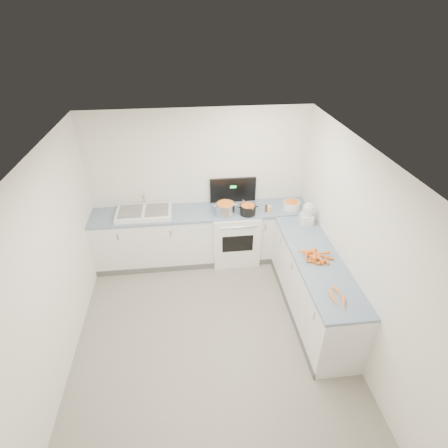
{
  "coord_description": "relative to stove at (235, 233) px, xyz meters",
  "views": [
    {
      "loc": [
        -0.2,
        -3.16,
        3.76
      ],
      "look_at": [
        0.3,
        1.1,
        1.05
      ],
      "focal_mm": 28.0,
      "sensor_mm": 36.0,
      "label": 1
    }
  ],
  "objects": [
    {
      "name": "food_processor",
      "position": [
        1.01,
        -0.53,
        0.61
      ],
      "size": [
        0.16,
        0.2,
        0.33
      ],
      "color": "white",
      "rests_on": "counter_right"
    },
    {
      "name": "wall_back",
      "position": [
        -0.55,
        0.31,
        0.78
      ],
      "size": [
        3.5,
        0.0,
        2.5
      ],
      "primitive_type": null,
      "rotation": [
        1.57,
        0.0,
        0.0
      ],
      "color": "white",
      "rests_on": "ground"
    },
    {
      "name": "sink",
      "position": [
        -1.45,
        0.02,
        0.5
      ],
      "size": [
        0.86,
        0.52,
        0.31
      ],
      "color": "white",
      "rests_on": "counter_back"
    },
    {
      "name": "peelings",
      "position": [
        -1.65,
        0.01,
        0.54
      ],
      "size": [
        0.22,
        0.28,
        0.01
      ],
      "color": "tan",
      "rests_on": "sink"
    },
    {
      "name": "black_pot",
      "position": [
        0.18,
        -0.16,
        0.53
      ],
      "size": [
        0.32,
        0.32,
        0.18
      ],
      "primitive_type": "cylinder",
      "rotation": [
        0.0,
        0.0,
        -0.35
      ],
      "color": "black",
      "rests_on": "stove"
    },
    {
      "name": "spice_jar",
      "position": [
        0.53,
        -0.15,
        0.52
      ],
      "size": [
        0.06,
        0.06,
        0.1
      ],
      "primitive_type": "cylinder",
      "color": "#E5B266",
      "rests_on": "counter_back"
    },
    {
      "name": "counter_right",
      "position": [
        0.9,
        -1.39,
        -0.0
      ],
      "size": [
        0.62,
        2.2,
        0.94
      ],
      "color": "white",
      "rests_on": "ground"
    },
    {
      "name": "floor",
      "position": [
        -0.55,
        -1.69,
        -0.47
      ],
      "size": [
        3.5,
        4.0,
        0.0
      ],
      "primitive_type": null,
      "color": "gray",
      "rests_on": "ground"
    },
    {
      "name": "counter_back",
      "position": [
        -0.55,
        0.01,
        -0.0
      ],
      "size": [
        3.5,
        0.62,
        0.94
      ],
      "color": "white",
      "rests_on": "ground"
    },
    {
      "name": "steel_pot",
      "position": [
        -0.17,
        -0.13,
        0.55
      ],
      "size": [
        0.36,
        0.36,
        0.22
      ],
      "primitive_type": "cylinder",
      "rotation": [
        0.0,
        0.0,
        0.27
      ],
      "color": "silver",
      "rests_on": "stove"
    },
    {
      "name": "peeled_carrots",
      "position": [
        0.85,
        -2.14,
        0.49
      ],
      "size": [
        0.17,
        0.36,
        0.04
      ],
      "color": "orange",
      "rests_on": "counter_right"
    },
    {
      "name": "wall_right",
      "position": [
        1.2,
        -1.69,
        0.78
      ],
      "size": [
        0.0,
        4.0,
        2.5
      ],
      "primitive_type": null,
      "rotation": [
        1.57,
        0.0,
        -1.57
      ],
      "color": "white",
      "rests_on": "ground"
    },
    {
      "name": "ceiling",
      "position": [
        -0.55,
        -1.69,
        2.03
      ],
      "size": [
        3.5,
        4.0,
        0.0
      ],
      "primitive_type": null,
      "rotation": [
        3.14,
        0.0,
        0.0
      ],
      "color": "white",
      "rests_on": "ground"
    },
    {
      "name": "carrot_pile",
      "position": [
        0.84,
        -1.39,
        0.5
      ],
      "size": [
        0.46,
        0.38,
        0.1
      ],
      "color": "orange",
      "rests_on": "counter_right"
    },
    {
      "name": "extract_bottle",
      "position": [
        0.48,
        -0.11,
        0.51
      ],
      "size": [
        0.04,
        0.04,
        0.1
      ],
      "primitive_type": "cylinder",
      "color": "#593319",
      "rests_on": "counter_back"
    },
    {
      "name": "wall_left",
      "position": [
        -2.3,
        -1.69,
        0.78
      ],
      "size": [
        0.0,
        4.0,
        2.5
      ],
      "primitive_type": null,
      "rotation": [
        1.57,
        0.0,
        1.57
      ],
      "color": "white",
      "rests_on": "ground"
    },
    {
      "name": "mixing_bowl",
      "position": [
        0.91,
        -0.07,
        0.53
      ],
      "size": [
        0.31,
        0.31,
        0.12
      ],
      "primitive_type": "cylinder",
      "rotation": [
        0.0,
        0.0,
        0.19
      ],
      "color": "white",
      "rests_on": "counter_back"
    },
    {
      "name": "wall_front",
      "position": [
        -0.55,
        -3.69,
        0.78
      ],
      "size": [
        3.5,
        0.0,
        2.5
      ],
      "primitive_type": null,
      "rotation": [
        -1.57,
        0.0,
        0.0
      ],
      "color": "white",
      "rests_on": "ground"
    },
    {
      "name": "stove",
      "position": [
        0.0,
        0.0,
        0.0
      ],
      "size": [
        0.76,
        0.65,
        1.36
      ],
      "color": "white",
      "rests_on": "ground"
    },
    {
      "name": "wooden_spoon",
      "position": [
        0.18,
        -0.16,
        0.63
      ],
      "size": [
        0.12,
        0.33,
        0.01
      ],
      "primitive_type": "cylinder",
      "rotation": [
        1.57,
        0.0,
        0.33
      ],
      "color": "#AD7A47",
      "rests_on": "black_pot"
    }
  ]
}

